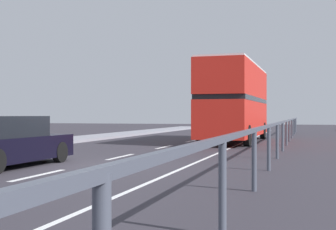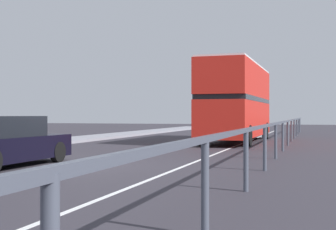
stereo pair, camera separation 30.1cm
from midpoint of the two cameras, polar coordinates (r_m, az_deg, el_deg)
ground_plane at (r=14.07m, az=-10.07°, el=-6.23°), size 75.65×120.00×0.10m
lane_paint_markings at (r=21.62m, az=5.14°, el=-3.89°), size 3.14×46.00×0.01m
bridge_side_railing at (r=21.43m, az=14.47°, el=-1.31°), size 0.10×42.00×1.23m
double_decker_bus_red at (r=25.90m, az=8.73°, el=1.73°), size 2.57×10.18×4.20m
hatchback_car_near at (r=14.17m, az=-18.83°, el=-3.18°), size 1.87×4.50×1.45m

